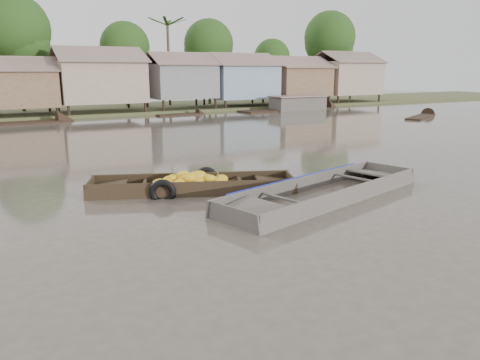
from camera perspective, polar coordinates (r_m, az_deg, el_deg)
ground at (r=12.17m, az=4.44°, el=-3.92°), size 120.00×120.00×0.00m
riverbank at (r=42.59m, az=-16.81°, el=12.07°), size 120.00×12.47×10.22m
banana_boat at (r=14.20m, az=-6.14°, el=-0.64°), size 6.25×3.72×0.86m
viewer_boat at (r=13.72m, az=10.19°, el=-1.86°), size 7.60×3.72×0.59m
distant_boats at (r=39.65m, az=0.66°, el=8.43°), size 46.23×14.02×1.38m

